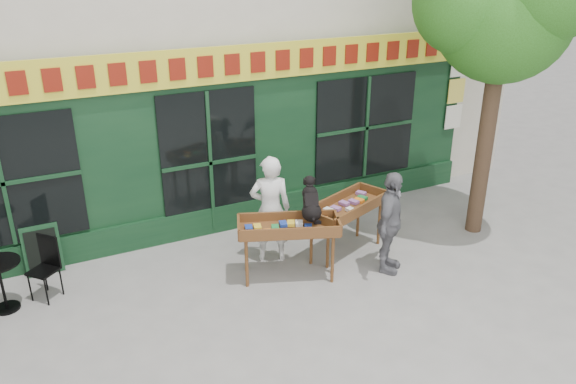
{
  "coord_description": "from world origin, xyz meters",
  "views": [
    {
      "loc": [
        -2.86,
        -6.42,
        4.66
      ],
      "look_at": [
        0.6,
        0.5,
        1.37
      ],
      "focal_mm": 35.0,
      "sensor_mm": 36.0,
      "label": 1
    }
  ],
  "objects_px": {
    "book_cart_center": "(289,230)",
    "book_cart_right": "(347,209)",
    "man_right": "(390,223)",
    "bistro_table": "(0,276)",
    "dog": "(311,198)",
    "woman": "(270,209)"
  },
  "relations": [
    {
      "from": "book_cart_center",
      "to": "book_cart_right",
      "type": "distance_m",
      "value": 1.22
    },
    {
      "from": "book_cart_center",
      "to": "man_right",
      "type": "height_order",
      "value": "man_right"
    },
    {
      "from": "man_right",
      "to": "bistro_table",
      "type": "distance_m",
      "value": 5.69
    },
    {
      "from": "dog",
      "to": "book_cart_right",
      "type": "height_order",
      "value": "dog"
    },
    {
      "from": "book_cart_right",
      "to": "bistro_table",
      "type": "relative_size",
      "value": 2.14
    },
    {
      "from": "book_cart_center",
      "to": "bistro_table",
      "type": "distance_m",
      "value": 4.12
    },
    {
      "from": "dog",
      "to": "bistro_table",
      "type": "height_order",
      "value": "dog"
    },
    {
      "from": "woman",
      "to": "bistro_table",
      "type": "height_order",
      "value": "woman"
    },
    {
      "from": "dog",
      "to": "bistro_table",
      "type": "distance_m",
      "value": 4.52
    },
    {
      "from": "dog",
      "to": "woman",
      "type": "relative_size",
      "value": 0.33
    },
    {
      "from": "dog",
      "to": "bistro_table",
      "type": "relative_size",
      "value": 0.79
    },
    {
      "from": "book_cart_right",
      "to": "dog",
      "type": "bearing_deg",
      "value": 177.1
    },
    {
      "from": "dog",
      "to": "man_right",
      "type": "relative_size",
      "value": 0.36
    },
    {
      "from": "dog",
      "to": "man_right",
      "type": "xyz_separation_m",
      "value": [
        1.15,
        -0.46,
        -0.46
      ]
    },
    {
      "from": "book_cart_center",
      "to": "book_cart_right",
      "type": "relative_size",
      "value": 1.0
    },
    {
      "from": "book_cart_center",
      "to": "man_right",
      "type": "distance_m",
      "value": 1.58
    },
    {
      "from": "dog",
      "to": "bistro_table",
      "type": "xyz_separation_m",
      "value": [
        -4.33,
        1.06,
        -0.75
      ]
    },
    {
      "from": "book_cart_center",
      "to": "man_right",
      "type": "xyz_separation_m",
      "value": [
        1.5,
        -0.51,
        0.01
      ]
    },
    {
      "from": "man_right",
      "to": "book_cart_center",
      "type": "bearing_deg",
      "value": 119.48
    },
    {
      "from": "man_right",
      "to": "bistro_table",
      "type": "xyz_separation_m",
      "value": [
        -5.48,
        1.53,
        -0.29
      ]
    },
    {
      "from": "dog",
      "to": "woman",
      "type": "xyz_separation_m",
      "value": [
        -0.35,
        0.7,
        -0.39
      ]
    },
    {
      "from": "bistro_table",
      "to": "book_cart_right",
      "type": "bearing_deg",
      "value": -8.53
    }
  ]
}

